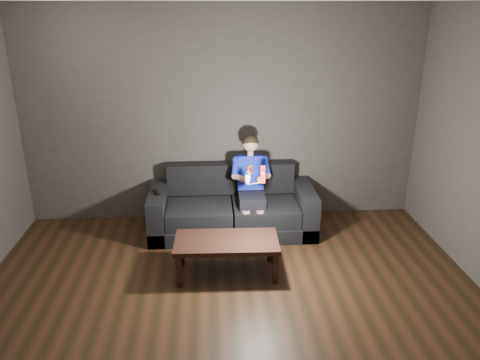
{
  "coord_description": "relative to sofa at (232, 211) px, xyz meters",
  "views": [
    {
      "loc": [
        -0.17,
        -3.25,
        2.68
      ],
      "look_at": [
        0.15,
        1.55,
        0.85
      ],
      "focal_mm": 35.0,
      "sensor_mm": 36.0,
      "label": 1
    }
  ],
  "objects": [
    {
      "name": "floor",
      "position": [
        -0.09,
        -2.04,
        -0.25
      ],
      "size": [
        5.0,
        5.0,
        0.0
      ],
      "primitive_type": "plane",
      "color": "black",
      "rests_on": "ground"
    },
    {
      "name": "back_wall",
      "position": [
        -0.09,
        0.46,
        1.1
      ],
      "size": [
        5.0,
        0.04,
        2.7
      ],
      "primitive_type": "cube",
      "color": "#3D3935",
      "rests_on": "ground"
    },
    {
      "name": "sofa",
      "position": [
        0.0,
        0.0,
        0.0
      ],
      "size": [
        2.01,
        0.87,
        0.78
      ],
      "color": "black",
      "rests_on": "floor"
    },
    {
      "name": "child",
      "position": [
        0.23,
        -0.05,
        0.44
      ],
      "size": [
        0.47,
        0.57,
        1.15
      ],
      "color": "black",
      "rests_on": "sofa"
    },
    {
      "name": "wii_remote_red",
      "position": [
        0.32,
        -0.49,
        0.66
      ],
      "size": [
        0.05,
        0.07,
        0.2
      ],
      "color": "red",
      "rests_on": "child"
    },
    {
      "name": "nunchuk_white",
      "position": [
        0.15,
        -0.49,
        0.62
      ],
      "size": [
        0.09,
        0.11,
        0.16
      ],
      "color": "white",
      "rests_on": "child"
    },
    {
      "name": "wii_remote_black",
      "position": [
        -0.91,
        -0.07,
        0.31
      ],
      "size": [
        0.09,
        0.17,
        0.03
      ],
      "color": "black",
      "rests_on": "sofa"
    },
    {
      "name": "coffee_table",
      "position": [
        -0.11,
        -1.01,
        0.08
      ],
      "size": [
        1.08,
        0.57,
        0.39
      ],
      "color": "black",
      "rests_on": "floor"
    }
  ]
}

